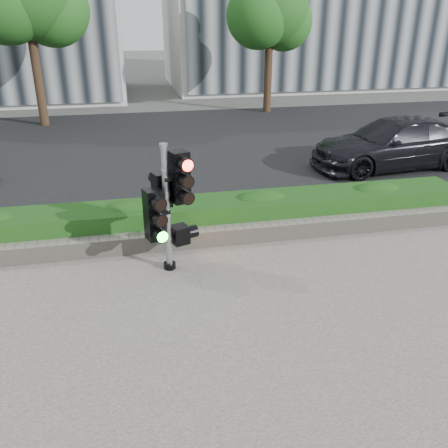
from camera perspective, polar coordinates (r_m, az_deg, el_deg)
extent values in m
plane|color=#51514C|center=(7.89, -1.11, -8.80)|extent=(120.00, 120.00, 0.00)
cube|color=#9E9389|center=(5.98, 3.73, -21.42)|extent=(16.00, 11.00, 0.03)
cube|color=black|center=(17.11, -7.50, 9.28)|extent=(60.00, 13.00, 0.02)
cube|color=gray|center=(10.62, -4.31, 0.50)|extent=(60.00, 0.25, 0.12)
cube|color=gray|center=(9.44, -3.29, -1.66)|extent=(12.00, 0.32, 0.34)
cube|color=#2D7825|center=(9.95, -3.89, 0.80)|extent=(12.00, 1.00, 0.68)
cylinder|color=black|center=(21.41, -21.51, 16.28)|extent=(0.36, 0.36, 4.03)
sphere|color=#1C4C15|center=(21.53, -19.96, 23.12)|extent=(2.88, 2.88, 2.88)
sphere|color=#1C4C15|center=(20.99, -24.98, 23.21)|extent=(3.17, 3.17, 3.17)
cylinder|color=black|center=(23.17, 5.33, 17.64)|extent=(0.36, 0.36, 3.58)
sphere|color=#1C4C15|center=(23.04, 5.62, 24.62)|extent=(3.33, 3.33, 3.33)
sphere|color=#1C4C15|center=(23.57, 7.24, 22.98)|extent=(2.56, 2.56, 2.56)
sphere|color=#1C4C15|center=(22.49, 4.18, 23.71)|extent=(2.82, 2.82, 2.82)
cylinder|color=black|center=(8.70, -6.55, -4.97)|extent=(0.22, 0.22, 0.11)
cylinder|color=gray|center=(8.24, -6.89, 1.59)|extent=(0.11, 0.11, 2.26)
cylinder|color=gray|center=(7.88, -7.30, 9.40)|extent=(0.14, 0.14, 0.06)
cube|color=#FF1107|center=(8.11, -5.35, 5.65)|extent=(0.36, 0.36, 0.90)
cube|color=#14E51E|center=(8.13, -8.42, 1.13)|extent=(0.36, 0.36, 0.90)
cube|color=black|center=(8.37, -7.49, 4.12)|extent=(0.36, 0.36, 0.62)
cube|color=orange|center=(8.57, -5.33, -1.26)|extent=(0.36, 0.36, 0.33)
imported|color=black|center=(15.19, 19.71, 9.11)|extent=(5.16, 2.42, 1.46)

